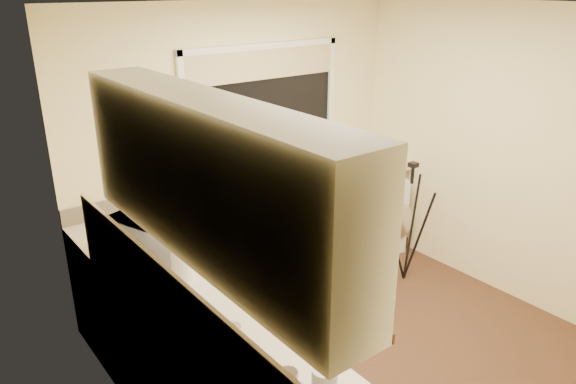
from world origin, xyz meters
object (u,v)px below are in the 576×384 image
Objects in this scene: dish_rack at (323,170)px; steel_jar at (234,336)px; kettle at (180,259)px; cup_back at (349,161)px; plant_a at (215,164)px; plant_d at (297,147)px; microwave at (156,239)px; plant_b at (243,157)px; tripod at (408,223)px; plant_c at (271,150)px; laptop at (226,198)px; soap_bottle_clear at (327,141)px; cup_left at (288,381)px; soap_bottle_green at (317,139)px; washing_machine at (371,211)px.

steel_jar is (-2.04, -1.68, 0.02)m from dish_rack.
kettle reaches higher than cup_back.
plant_a is 0.88m from plant_d.
microwave is at bearing 95.36° from kettle.
plant_b is at bearing 4.04° from plant_a.
steel_jar is (-2.41, -0.93, 0.39)m from tripod.
microwave is 2.18× the size of plant_c.
microwave is 2.37× the size of plant_b.
dish_rack is at bearing -14.15° from laptop.
plant_b is 1.31× the size of soap_bottle_clear.
steel_jar is (-0.93, -1.58, -0.00)m from laptop.
plant_b is 2.34× the size of cup_left.
soap_bottle_clear is 0.28m from cup_back.
microwave reaches higher than kettle.
soap_bottle_green is 0.39m from cup_back.
cup_left is at bearing -132.62° from soap_bottle_green.
kettle reaches higher than washing_machine.
soap_bottle_green is at bearing 28.37° from kettle.
plant_b is at bearing 42.83° from kettle.
plant_b is (1.17, 1.09, 0.15)m from kettle.
plant_b reaches higher than tripod.
cup_left is (-0.90, -1.99, -0.01)m from laptop.
kettle is 1.28× the size of soap_bottle_clear.
steel_jar is 0.48× the size of plant_b.
microwave reaches higher than tripod.
kettle reaches higher than cup_left.
laptop is at bearing -166.75° from soap_bottle_green.
plant_c is 0.29m from plant_d.
washing_machine is at bearing -17.85° from plant_d.
plant_a is (0.91, 0.80, 0.12)m from microwave.
plant_d is 1.12× the size of soap_bottle_clear.
soap_bottle_clear is (1.26, 0.02, -0.03)m from plant_a.
laptop reaches higher than kettle.
laptop is at bearing -156.16° from plant_c.
washing_machine is 3.36× the size of plant_b.
kettle is at bearing 85.81° from cup_left.
plant_c reaches higher than microwave.
soap_bottle_clear is at bearing 44.89° from dish_rack.
plant_d is (1.87, 1.85, 0.19)m from steel_jar.
microwave is 1.71m from plant_c.
plant_a is at bearing -179.34° from soap_bottle_green.
plant_d is (-0.54, 0.92, 0.58)m from tripod.
tripod is at bearing -80.44° from soap_bottle_clear.
tripod is at bearing -112.59° from microwave.
tripod is 1.22m from plant_d.
soap_bottle_clear reaches higher than steel_jar.
plant_a reaches higher than kettle.
cup_back is at bearing -9.07° from plant_b.
washing_machine is 3.14m from steel_jar.
microwave is 2.19m from soap_bottle_green.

